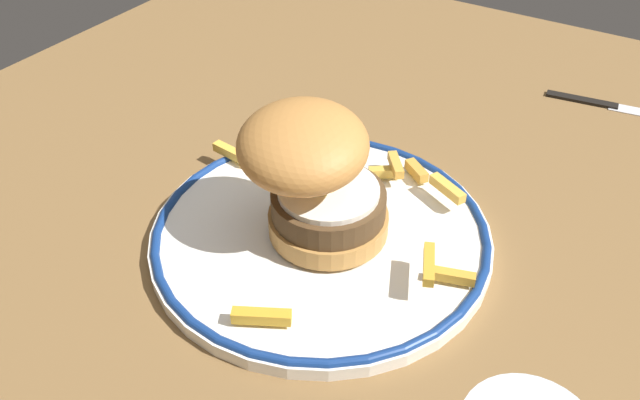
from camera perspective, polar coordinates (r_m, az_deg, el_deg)
ground_plane at (r=59.25cm, az=-2.29°, el=-4.00°), size 114.89×96.49×4.00cm
dinner_plate at (r=56.10cm, az=-0.00°, el=-3.00°), size 29.44×29.44×1.60cm
burger at (r=51.81cm, az=-0.45°, el=2.25°), size 14.46×14.20×11.83cm
fries_pile at (r=57.02cm, az=2.87°, el=-0.17°), size 25.06×29.12×2.46cm
knife at (r=82.21cm, az=24.50°, el=7.60°), size 3.96×18.04×0.70cm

